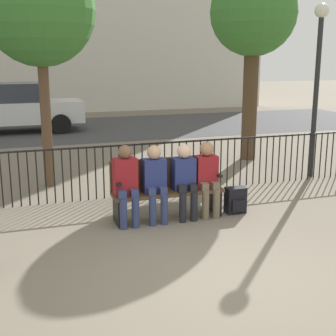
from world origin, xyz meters
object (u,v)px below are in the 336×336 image
Objects in this scene: tree_0 at (253,16)px; lamp_post at (318,64)px; seated_person_2 at (185,177)px; seated_person_1 at (155,179)px; parked_car_0 at (14,107)px; backpack at (236,200)px; park_bench at (166,186)px; tree_1 at (40,11)px; seated_person_3 at (207,174)px; seated_person_0 at (126,181)px.

lamp_post is (0.39, -1.99, -1.06)m from tree_0.
seated_person_2 is at bearing -130.20° from tree_0.
seated_person_1 is 10.03m from parked_car_0.
seated_person_1 is 0.26× the size of tree_0.
seated_person_1 is at bearing 178.58° from backpack.
tree_1 is (-1.55, 2.46, 2.73)m from park_bench.
parked_car_0 is (-2.63, 9.86, 0.18)m from seated_person_3.
seated_person_2 is at bearing -27.84° from park_bench.
lamp_post is (4.33, 1.59, 1.63)m from seated_person_0.
park_bench is 1.16m from backpack.
seated_person_2 is 10.12m from parked_car_0.
seated_person_3 is at bearing 0.15° from seated_person_2.
seated_person_0 reaches higher than park_bench.
seated_person_0 is 0.27× the size of tree_0.
lamp_post reaches higher than parked_car_0.
backpack is (1.11, -0.16, -0.29)m from park_bench.
lamp_post is (2.56, 1.62, 2.09)m from backpack.
backpack is 0.10× the size of tree_1.
seated_person_1 is 0.27× the size of tree_1.
seated_person_0 is at bearing -137.73° from tree_0.
tree_1 is at bearing 117.16° from seated_person_1.
tree_1 is at bearing -86.36° from parked_car_0.
seated_person_1 is at bearing -134.34° from tree_0.
park_bench is 1.45× the size of seated_person_3.
tree_1 is 1.01× the size of parked_car_0.
parked_car_0 is (-1.35, 9.86, 0.18)m from seated_person_0.
seated_person_3 is at bearing -50.02° from tree_1.
park_bench is 0.40× the size of parked_car_0.
lamp_post is (3.67, 1.46, 1.80)m from park_bench.
seated_person_3 reaches higher than backpack.
seated_person_1 reaches higher than park_bench.
tree_0 is at bearing 11.57° from tree_1.
seated_person_2 is 0.34× the size of lamp_post.
backpack is at bearing -120.94° from tree_0.
seated_person_0 is at bearing -71.02° from tree_1.
parked_car_0 is at bearing 101.70° from park_bench.
park_bench is 4.34m from lamp_post.
seated_person_0 is 0.28× the size of tree_1.
lamp_post is 0.82× the size of parked_car_0.
tree_1 reaches higher than park_bench.
lamp_post is at bearing 22.19° from seated_person_1.
tree_1 reaches higher than seated_person_0.
tree_0 is (3.27, 3.45, 2.86)m from park_bench.
seated_person_1 reaches higher than seated_person_2.
tree_0 is 1.05× the size of tree_1.
seated_person_3 is (0.62, -0.13, 0.17)m from park_bench.
backpack is 0.12× the size of lamp_post.
tree_0 is (3.50, 3.58, 2.70)m from seated_person_1.
seated_person_3 is 0.26× the size of tree_0.
parked_car_0 reaches higher than seated_person_2.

